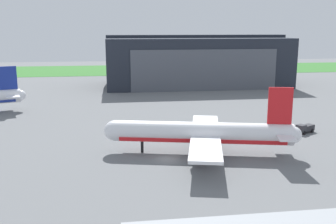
% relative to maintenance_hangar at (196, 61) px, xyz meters
% --- Properties ---
extents(ground_plane, '(440.00, 440.00, 0.00)m').
position_rel_maintenance_hangar_xyz_m(ground_plane, '(-25.24, -93.84, -10.12)').
color(ground_plane, slate).
extents(grass_field_strip, '(440.00, 56.00, 0.08)m').
position_rel_maintenance_hangar_xyz_m(grass_field_strip, '(-25.24, 65.28, -10.08)').
color(grass_field_strip, '#36752E').
rests_on(grass_field_strip, ground_plane).
extents(maintenance_hangar, '(75.15, 32.81, 21.17)m').
position_rel_maintenance_hangar_xyz_m(maintenance_hangar, '(0.00, 0.00, 0.00)').
color(maintenance_hangar, '#232833').
rests_on(maintenance_hangar, ground_plane).
extents(airliner_near_right, '(37.20, 32.41, 13.38)m').
position_rel_maintenance_hangar_xyz_m(airliner_near_right, '(-18.38, -91.75, -5.97)').
color(airliner_near_right, silver).
rests_on(airliner_near_right, ground_plane).
extents(ops_van, '(5.33, 4.00, 2.15)m').
position_rel_maintenance_hangar_xyz_m(ops_van, '(9.17, -79.82, -9.00)').
color(ops_van, '#2D2D33').
rests_on(ops_van, ground_plane).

